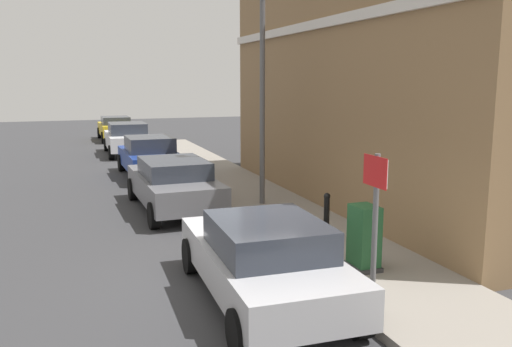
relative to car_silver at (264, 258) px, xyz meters
name	(u,v)px	position (x,y,z in m)	size (l,w,h in m)	color
ground	(257,276)	(0.28, 1.10, -0.72)	(80.00, 80.00, 0.00)	#38383A
sidewalk	(252,196)	(2.25, 7.10, -0.64)	(2.45, 30.00, 0.15)	gray
corner_building	(421,65)	(6.80, 5.54, 3.15)	(6.75, 12.86, 7.74)	olive
car_silver	(264,258)	(0.00, 0.00, 0.00)	(2.00, 4.32, 1.38)	#B7B7BC
car_grey	(174,183)	(-0.17, 6.47, 0.02)	(2.03, 4.44, 1.39)	slate
car_blue	(150,156)	(0.00, 11.84, 0.03)	(1.98, 4.18, 1.45)	navy
car_white	(127,138)	(-0.13, 17.98, 0.05)	(1.97, 4.21, 1.49)	silver
car_yellow	(115,128)	(-0.11, 24.29, 0.01)	(1.86, 3.96, 1.38)	gold
utility_cabinet	(364,240)	(2.05, 0.45, -0.04)	(0.46, 0.61, 1.15)	#1E4C28
bollard_near_cabinet	(327,216)	(2.15, 2.10, -0.01)	(0.14, 0.14, 1.04)	black
street_sign	(375,209)	(1.29, -1.08, 0.94)	(0.08, 0.60, 2.30)	#59595B
lamppost	(262,86)	(2.12, 5.86, 2.58)	(0.20, 0.44, 5.72)	#59595B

